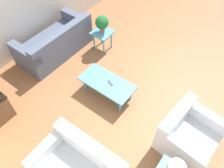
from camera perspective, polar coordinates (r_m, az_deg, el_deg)
ground_plane at (r=5.04m, az=5.35°, el=-1.38°), size 14.00×14.00×0.00m
sofa at (r=5.87m, az=-14.45°, el=10.27°), size 0.95×1.93×0.83m
armchair at (r=4.28m, az=19.01°, el=-12.41°), size 0.99×1.06×0.79m
coffee_table at (r=4.68m, az=-1.32°, el=0.09°), size 1.19×0.58×0.39m
side_table_plant at (r=5.75m, az=-2.51°, el=12.73°), size 0.49×0.49×0.53m
potted_plant at (r=5.54m, az=-2.64°, el=15.65°), size 0.33×0.33×0.45m
remote_control at (r=4.62m, az=-0.39°, el=0.33°), size 0.16×0.10×0.02m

